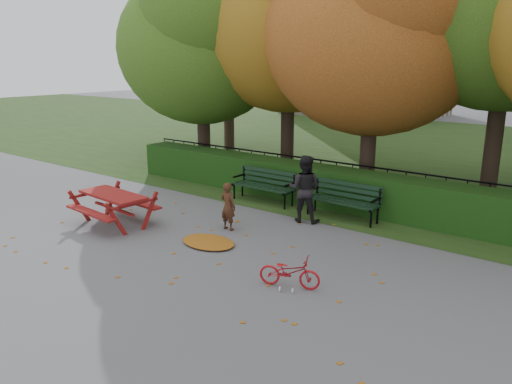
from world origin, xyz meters
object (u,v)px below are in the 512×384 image
Objects in this scene: bench_right at (344,198)px; adult at (304,189)px; tree_a at (203,35)px; tree_f at (230,9)px; picnic_table at (113,201)px; tree_b at (294,4)px; bicycle at (290,272)px; child at (228,206)px; bench_left at (265,183)px; tree_c at (384,17)px.

bench_right is 1.07m from adult.
tree_a is 4.31m from tree_f.
tree_a is at bearing 116.59° from picnic_table.
bench_right reaches higher than picnic_table.
tree_b is 6.76m from bench_right.
bench_right is 4.15m from bicycle.
tree_b is 7.50m from child.
adult is at bearing -24.49° from bench_left.
tree_b is 7.94× the size of child.
tree_b reaches higher than picnic_table.
tree_b is 3.42m from tree_c.
tree_b is 4.88× the size of bench_left.
adult is at bearing 8.72° from bicycle.
bench_left is 1.63× the size of child.
tree_c reaches higher than bicycle.
tree_f is at bearing 119.02° from picnic_table.
bench_right is (6.29, -1.88, -4.00)m from tree_a.
bench_left is at bearing -43.51° from tree_f.
bench_left is 2.40m from bench_right.
tree_a is 7.41m from child.
picnic_table is at bearing 31.67° from child.
tree_b is 0.96× the size of tree_f.
bench_right is at bearing 47.44° from picnic_table.
tree_a is at bearing -42.84° from adult.
tree_c reaches higher than tree_a.
tree_f is 5.10× the size of bench_left.
bench_left is at bearing -25.76° from tree_a.
picnic_table is at bearing -94.06° from tree_b.
picnic_table is 1.79× the size of bicycle.
tree_f is 8.68× the size of bicycle.
tree_f is 5.69× the size of adult.
bench_left reaches higher than bicycle.
tree_a reaches higher than picnic_table.
tree_c is 7.56× the size of bicycle.
bench_right reaches higher than bicycle.
tree_f reaches higher than bench_left.
tree_f is at bearing 152.01° from tree_b.
picnic_table is at bearing 67.44° from bicycle.
tree_a is 0.94× the size of tree_c.
tree_f is 11.38m from picnic_table.
bicycle is at bearing 100.82° from adult.
bicycle is (5.10, -0.27, -0.32)m from picnic_table.
bench_left is at bearing -133.36° from tree_c.
child is (6.54, -7.90, -5.14)m from tree_f.
tree_b is at bearing 110.58° from bench_left.
tree_a is 0.81× the size of tree_f.
tree_b is (2.74, 1.17, 0.88)m from tree_a.
picnic_table is (-0.48, -6.78, -4.81)m from tree_b.
bench_left is 2.47m from child.
tree_a reaches higher than bench_right.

